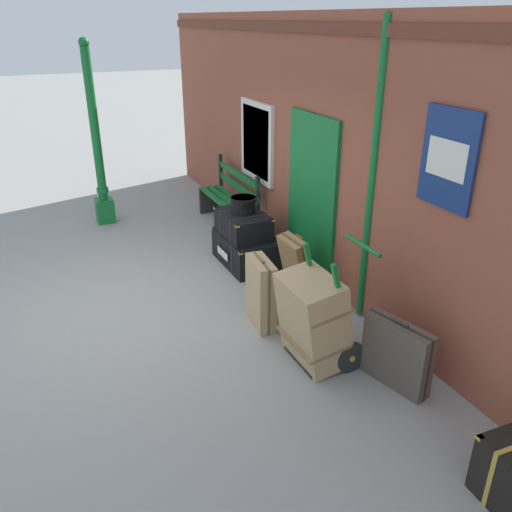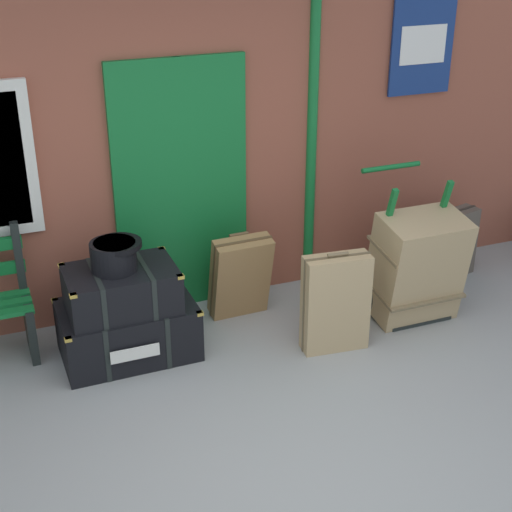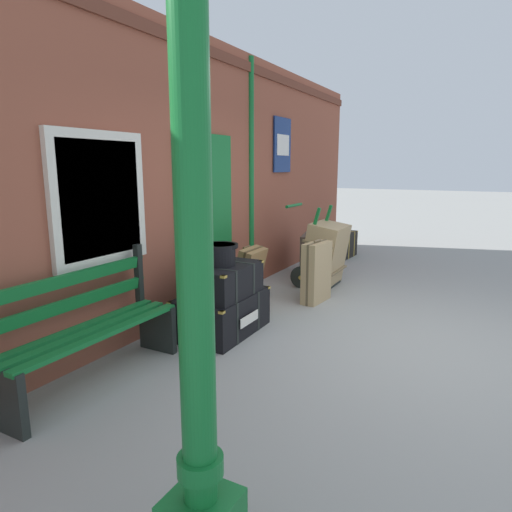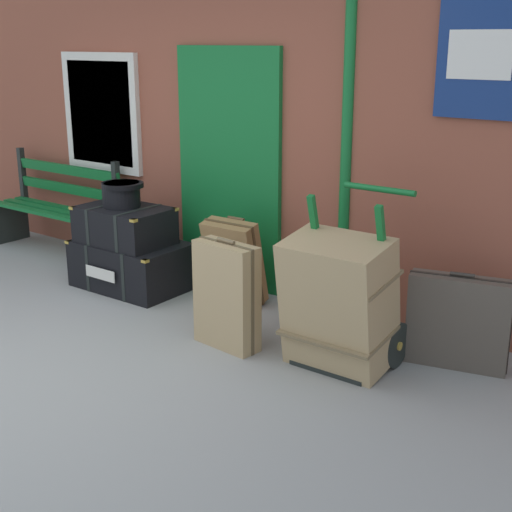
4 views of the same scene
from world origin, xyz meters
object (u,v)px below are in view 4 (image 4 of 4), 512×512
platform_bench (58,210)px  suitcase_brown (458,322)px  porters_trolley (351,322)px  large_brown_trunk (339,303)px  steamer_trunk_middle (125,225)px  round_hatbox (122,193)px  steamer_trunk_base (132,265)px  suitcase_caramel (234,262)px  suitcase_beige (227,296)px

platform_bench → suitcase_brown: (4.41, -0.15, -0.13)m
porters_trolley → suitcase_brown: size_ratio=1.69×
large_brown_trunk → suitcase_brown: 0.83m
steamer_trunk_middle → large_brown_trunk: large_brown_trunk is taller
round_hatbox → steamer_trunk_base: bearing=18.9°
round_hatbox → suitcase_caramel: (1.06, 0.25, -0.50)m
round_hatbox → suitcase_beige: bearing=-16.8°
platform_bench → suitcase_brown: 4.41m
steamer_trunk_middle → suitcase_caramel: bearing=14.4°
steamer_trunk_base → porters_trolley: porters_trolley is taller
round_hatbox → suitcase_beige: size_ratio=0.46×
round_hatbox → steamer_trunk_middle: bearing=-21.8°
steamer_trunk_middle → suitcase_caramel: size_ratio=1.09×
suitcase_brown → porters_trolley: bearing=-152.4°
porters_trolley → platform_bench: bearing=172.7°
steamer_trunk_middle → porters_trolley: porters_trolley is taller
platform_bench → steamer_trunk_middle: 1.47m
suitcase_brown → suitcase_caramel: bearing=179.0°
suitcase_caramel → steamer_trunk_base: bearing=-167.0°
suitcase_beige → steamer_trunk_middle: bearing=163.3°
porters_trolley → suitcase_beige: 0.90m
suitcase_caramel → platform_bench: bearing=177.3°
steamer_trunk_middle → round_hatbox: bearing=158.2°
suitcase_beige → round_hatbox: bearing=163.2°
steamer_trunk_middle → suitcase_beige: bearing=-16.7°
platform_bench → steamer_trunk_middle: (1.42, -0.38, 0.14)m
large_brown_trunk → porters_trolley: bearing=90.0°
suitcase_brown → round_hatbox: bearing=-175.9°
steamer_trunk_middle → suitcase_caramel: 1.08m
large_brown_trunk → suitcase_caramel: 1.44m
steamer_trunk_base → suitcase_beige: bearing=-18.1°
large_brown_trunk → suitcase_caramel: (-1.33, 0.55, -0.10)m
steamer_trunk_base → suitcase_beige: suitcase_beige is taller
suitcase_caramel → suitcase_brown: bearing=-1.0°
round_hatbox → suitcase_brown: bearing=4.1°
steamer_trunk_base → round_hatbox: size_ratio=2.70×
steamer_trunk_base → suitcase_beige: size_ratio=1.24×
platform_bench → steamer_trunk_base: bearing=-13.5°
suitcase_brown → steamer_trunk_base: bearing=-176.2°
porters_trolley → suitcase_beige: porters_trolley is taller
porters_trolley → round_hatbox: bearing=177.2°
platform_bench → suitcase_beige: size_ratio=1.96×
platform_bench → steamer_trunk_base: (1.45, -0.35, -0.23)m
steamer_trunk_base → suitcase_beige: 1.59m
suitcase_brown → platform_bench: bearing=178.0°
platform_bench → large_brown_trunk: platform_bench is taller
large_brown_trunk → suitcase_beige: size_ratio=1.15×
suitcase_brown → suitcase_caramel: (-1.96, 0.04, 0.05)m
porters_trolley → steamer_trunk_middle: bearing=177.4°
steamer_trunk_middle → suitcase_brown: size_ratio=1.17×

